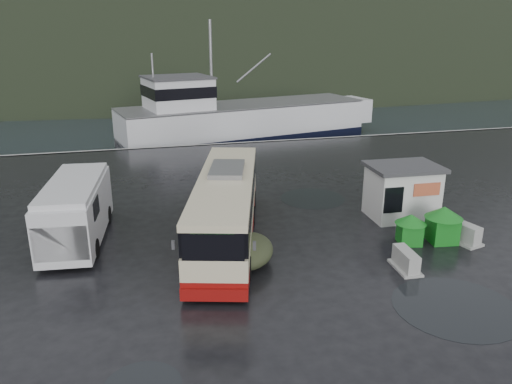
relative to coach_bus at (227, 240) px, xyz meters
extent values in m
plane|color=black|center=(1.46, -1.52, 0.00)|extent=(160.00, 160.00, 0.00)
cube|color=black|center=(1.46, 108.48, 0.00)|extent=(300.00, 180.00, 0.02)
cube|color=#999993|center=(1.46, 18.48, 0.00)|extent=(160.00, 0.60, 1.50)
ellipsoid|color=black|center=(11.46, 248.48, 0.00)|extent=(780.00, 540.00, 570.00)
cylinder|color=black|center=(6.37, -7.30, 0.01)|extent=(4.16, 4.16, 0.01)
cylinder|color=black|center=(5.56, 4.27, 0.01)|extent=(3.50, 3.50, 0.01)
camera|label=1|loc=(-3.63, -19.81, 8.92)|focal=35.00mm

